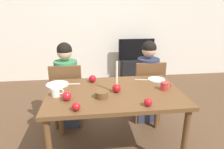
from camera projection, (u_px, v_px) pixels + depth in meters
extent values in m
cube|color=silver|center=(99.00, 21.00, 4.37)|extent=(6.40, 0.10, 2.60)
cube|color=brown|center=(114.00, 93.00, 2.11)|extent=(1.40, 0.90, 0.04)
cylinder|color=brown|center=(185.00, 141.00, 1.93)|extent=(0.06, 0.06, 0.71)
cylinder|color=brown|center=(60.00, 110.00, 2.52)|extent=(0.06, 0.06, 0.71)
cylinder|color=brown|center=(158.00, 104.00, 2.67)|extent=(0.06, 0.06, 0.71)
cube|color=brown|center=(68.00, 95.00, 2.79)|extent=(0.40, 0.40, 0.04)
cube|color=brown|center=(66.00, 83.00, 2.54)|extent=(0.40, 0.04, 0.45)
cylinder|color=brown|center=(82.00, 103.00, 3.04)|extent=(0.04, 0.04, 0.41)
cylinder|color=brown|center=(59.00, 104.00, 3.00)|extent=(0.04, 0.04, 0.41)
cylinder|color=brown|center=(81.00, 114.00, 2.72)|extent=(0.04, 0.04, 0.41)
cylinder|color=brown|center=(56.00, 116.00, 2.68)|extent=(0.04, 0.04, 0.41)
cube|color=brown|center=(146.00, 91.00, 2.91)|extent=(0.40, 0.40, 0.04)
cube|color=brown|center=(150.00, 79.00, 2.67)|extent=(0.40, 0.04, 0.45)
cylinder|color=brown|center=(152.00, 99.00, 3.17)|extent=(0.04, 0.04, 0.41)
cylinder|color=brown|center=(131.00, 100.00, 3.13)|extent=(0.04, 0.04, 0.41)
cylinder|color=brown|center=(160.00, 109.00, 2.85)|extent=(0.04, 0.04, 0.41)
cylinder|color=brown|center=(136.00, 111.00, 2.81)|extent=(0.04, 0.04, 0.41)
cube|color=#33384C|center=(69.00, 109.00, 2.81)|extent=(0.28, 0.28, 0.45)
cylinder|color=#387A4C|center=(67.00, 78.00, 2.66)|extent=(0.30, 0.30, 0.48)
sphere|color=tan|center=(65.00, 52.00, 2.54)|extent=(0.19, 0.19, 0.19)
sphere|color=black|center=(64.00, 50.00, 2.53)|extent=(0.19, 0.19, 0.19)
cube|color=#33384C|center=(146.00, 105.00, 2.93)|extent=(0.28, 0.28, 0.45)
cylinder|color=#282D47|center=(148.00, 75.00, 2.78)|extent=(0.30, 0.30, 0.48)
sphere|color=tan|center=(149.00, 50.00, 2.67)|extent=(0.19, 0.19, 0.19)
sphere|color=black|center=(149.00, 48.00, 2.66)|extent=(0.19, 0.19, 0.19)
cube|color=black|center=(136.00, 70.00, 4.52)|extent=(0.64, 0.40, 0.48)
cube|color=black|center=(136.00, 49.00, 4.37)|extent=(0.79, 0.04, 0.46)
cube|color=black|center=(136.00, 49.00, 4.37)|extent=(0.76, 0.05, 0.46)
sphere|color=red|center=(117.00, 88.00, 2.06)|extent=(0.09, 0.09, 0.09)
cylinder|color=#EFE5C6|center=(117.00, 73.00, 2.01)|extent=(0.02, 0.02, 0.24)
cylinder|color=white|center=(57.00, 84.00, 2.27)|extent=(0.25, 0.25, 0.01)
cylinder|color=white|center=(156.00, 79.00, 2.43)|extent=(0.20, 0.20, 0.01)
cylinder|color=white|center=(55.00, 92.00, 1.97)|extent=(0.08, 0.08, 0.09)
torus|color=white|center=(61.00, 91.00, 1.97)|extent=(0.06, 0.01, 0.06)
cylinder|color=#B72D2D|center=(164.00, 86.00, 2.12)|extent=(0.08, 0.08, 0.09)
torus|color=#B72D2D|center=(169.00, 85.00, 2.13)|extent=(0.06, 0.01, 0.06)
cube|color=silver|center=(72.00, 84.00, 2.29)|extent=(0.18, 0.02, 0.01)
cube|color=silver|center=(142.00, 80.00, 2.42)|extent=(0.18, 0.05, 0.01)
cylinder|color=brown|center=(102.00, 95.00, 1.94)|extent=(0.12, 0.12, 0.06)
sphere|color=red|center=(67.00, 96.00, 1.88)|extent=(0.09, 0.09, 0.09)
sphere|color=red|center=(76.00, 107.00, 1.70)|extent=(0.08, 0.08, 0.08)
sphere|color=#AE111D|center=(92.00, 79.00, 2.34)|extent=(0.08, 0.08, 0.08)
sphere|color=red|center=(148.00, 102.00, 1.78)|extent=(0.08, 0.08, 0.08)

